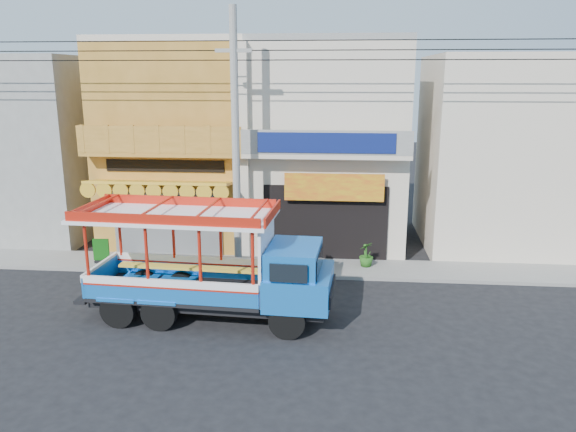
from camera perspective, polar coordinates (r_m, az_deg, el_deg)
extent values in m
plane|color=black|center=(16.87, -3.63, -9.78)|extent=(90.00, 90.00, 0.00)
cube|color=slate|center=(20.54, -1.94, -5.14)|extent=(30.00, 2.00, 0.12)
cube|color=#A57024|center=(24.28, -10.32, 7.19)|extent=(6.00, 6.00, 8.00)
cube|color=#595B5E|center=(21.90, -12.09, -0.56)|extent=(4.20, 0.10, 2.60)
cube|color=gold|center=(20.87, -12.90, 3.32)|extent=(5.20, 1.50, 0.31)
cube|color=#A57024|center=(21.09, -12.72, 6.20)|extent=(6.00, 0.70, 0.18)
cube|color=#A57024|center=(20.74, -13.05, 7.59)|extent=(6.00, 0.12, 0.95)
cube|color=black|center=(21.46, -12.39, 5.00)|extent=(4.50, 0.04, 0.45)
cube|color=beige|center=(24.15, -10.76, 16.94)|extent=(6.00, 6.00, 0.24)
cube|color=beige|center=(23.41, 4.10, 7.13)|extent=(6.00, 6.00, 8.00)
cube|color=black|center=(20.91, 3.81, -0.68)|extent=(4.60, 0.12, 2.80)
cube|color=gold|center=(20.32, 4.70, 2.92)|extent=(3.60, 0.05, 1.00)
cube|color=beige|center=(20.09, 3.90, 6.13)|extent=(6.00, 0.70, 0.18)
cube|color=gray|center=(19.73, 3.90, 7.45)|extent=(6.00, 0.12, 0.85)
cube|color=navy|center=(19.66, 3.90, 7.43)|extent=(4.80, 0.06, 0.70)
cube|color=gray|center=(23.28, 4.29, 17.25)|extent=(6.00, 6.00, 0.24)
cube|color=beige|center=(20.58, -4.52, 6.17)|extent=(0.35, 0.30, 8.00)
cube|color=gray|center=(27.01, -24.86, 6.37)|extent=(6.00, 6.00, 7.60)
cube|color=beige|center=(24.34, 20.90, 6.04)|extent=(6.00, 6.00, 7.60)
cylinder|color=gray|center=(19.00, -5.33, 7.02)|extent=(0.26, 0.26, 9.00)
cube|color=gray|center=(18.87, -5.55, 16.40)|extent=(1.20, 0.12, 0.12)
cylinder|color=black|center=(18.71, -2.40, 15.55)|extent=(28.00, 0.04, 0.04)
cylinder|color=black|center=(18.72, -2.41, 16.47)|extent=(28.00, 0.04, 0.04)
cylinder|color=black|center=(18.73, -2.42, 17.38)|extent=(28.00, 0.04, 0.04)
cylinder|color=black|center=(15.13, -0.08, -10.61)|extent=(1.00, 0.33, 0.99)
cylinder|color=black|center=(16.84, 0.89, -7.97)|extent=(1.00, 0.33, 0.99)
cylinder|color=black|center=(16.01, -12.96, -9.55)|extent=(1.00, 0.33, 0.99)
cylinder|color=black|center=(17.63, -10.74, -7.19)|extent=(1.00, 0.33, 0.99)
cylinder|color=black|center=(16.47, -16.85, -9.13)|extent=(1.00, 0.33, 0.99)
cylinder|color=black|center=(18.05, -14.32, -6.88)|extent=(1.00, 0.33, 0.99)
cube|color=black|center=(16.42, -7.88, -8.33)|extent=(6.73, 2.02, 0.28)
cube|color=blue|center=(15.71, 1.16, -7.11)|extent=(1.91, 2.28, 0.89)
cube|color=blue|center=(15.46, 0.62, -4.35)|extent=(1.50, 2.08, 0.74)
cube|color=black|center=(15.40, 3.18, -4.63)|extent=(0.16, 1.74, 0.54)
cube|color=black|center=(16.59, -10.63, -7.47)|extent=(5.01, 2.46, 0.12)
cube|color=blue|center=(15.55, -11.95, -7.66)|extent=(4.89, 0.37, 0.59)
cube|color=white|center=(15.45, -12.00, -6.74)|extent=(4.89, 0.38, 0.22)
cube|color=blue|center=(17.40, -9.56, -5.18)|extent=(4.89, 0.37, 0.59)
cube|color=white|center=(17.31, -9.60, -4.34)|extent=(4.89, 0.38, 0.22)
cylinder|color=red|center=(16.14, -19.80, -3.31)|extent=(0.09, 0.09, 1.58)
cylinder|color=red|center=(17.90, -16.74, -1.40)|extent=(0.09, 0.09, 1.58)
cube|color=white|center=(15.59, -2.19, -4.30)|extent=(0.20, 2.00, 2.22)
cube|color=white|center=(15.95, -11.32, 0.01)|extent=(5.62, 2.74, 0.10)
cube|color=red|center=(15.91, -11.35, 0.64)|extent=(5.42, 2.63, 0.26)
cube|color=black|center=(21.87, -18.36, -4.37)|extent=(0.51, 0.30, 0.09)
cube|color=#0E4D0D|center=(21.73, -18.45, -3.25)|extent=(0.59, 0.11, 0.81)
imported|color=#265E1A|center=(20.04, 2.87, -4.10)|extent=(0.63, 0.59, 0.90)
imported|color=#265E1A|center=(20.42, 7.96, -3.88)|extent=(0.71, 0.71, 0.90)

